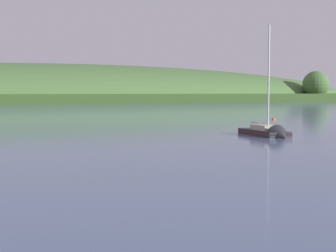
% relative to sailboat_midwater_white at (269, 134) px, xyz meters
% --- Properties ---
extents(far_shoreline_hill, '(501.55, 125.45, 39.15)m').
position_rel_sailboat_midwater_white_xyz_m(far_shoreline_hill, '(22.32, 206.54, 0.04)').
color(far_shoreline_hill, '#314A21').
rests_on(far_shoreline_hill, ground).
extents(sailboat_midwater_white, '(3.64, 8.75, 14.21)m').
position_rel_sailboat_midwater_white_xyz_m(sailboat_midwater_white, '(0.00, 0.00, 0.00)').
color(sailboat_midwater_white, '#232328').
rests_on(sailboat_midwater_white, ground).
extents(mooring_buoy_off_fishing_boat, '(0.69, 0.69, 0.77)m').
position_rel_sailboat_midwater_white_xyz_m(mooring_buoy_off_fishing_boat, '(21.14, 27.80, -0.20)').
color(mooring_buoy_off_fishing_boat, '#EA5B19').
rests_on(mooring_buoy_off_fishing_boat, ground).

